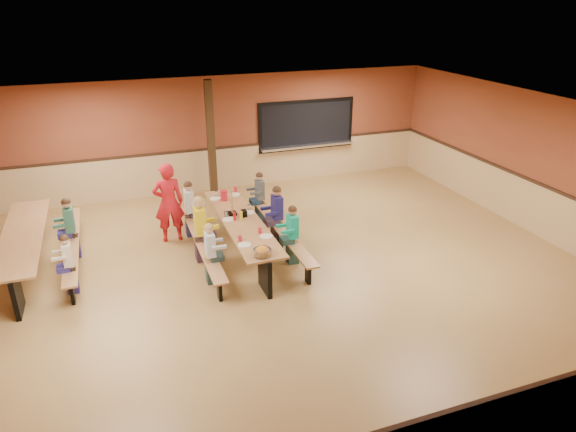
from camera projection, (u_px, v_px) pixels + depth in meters
name	position (u px, v px, depth m)	size (l,w,h in m)	color
ground	(275.00, 275.00, 9.71)	(12.00, 12.00, 0.00)	olive
room_envelope	(275.00, 242.00, 9.43)	(12.04, 10.04, 3.02)	brown
kitchen_pass_through	(306.00, 127.00, 14.20)	(2.78, 0.28, 1.38)	black
structural_post	(211.00, 141.00, 12.84)	(0.18, 0.18, 3.00)	black
cafeteria_table_main	(242.00, 230.00, 10.31)	(1.91, 3.70, 0.74)	#9E6B3E
cafeteria_table_second	(24.00, 245.00, 9.70)	(1.91, 3.70, 0.74)	#9E6B3E
seated_child_white_left	(211.00, 254.00, 9.23)	(0.35, 0.28, 1.16)	silver
seated_adult_yellow	(200.00, 230.00, 9.99)	(0.43, 0.35, 1.33)	yellow
seated_child_grey_left	(190.00, 209.00, 11.06)	(0.38, 0.31, 1.23)	silver
seated_child_teal_right	(292.00, 235.00, 9.92)	(0.36, 0.29, 1.19)	#11AA86
seated_child_navy_right	(277.00, 216.00, 10.70)	(0.39, 0.32, 1.26)	#1D1A54
seated_child_char_right	(260.00, 197.00, 11.78)	(0.35, 0.29, 1.17)	#464E50
seated_child_green_sec	(71.00, 228.00, 10.16)	(0.38, 0.31, 1.24)	#346E59
seated_child_tan_sec	(69.00, 264.00, 8.93)	(0.32, 0.26, 1.11)	beige
standing_woman	(169.00, 203.00, 10.75)	(0.63, 0.41, 1.73)	red
punch_pitcher	(224.00, 196.00, 11.16)	(0.16, 0.16, 0.22)	red
chip_bowl	(262.00, 252.00, 8.81)	(0.32, 0.32, 0.15)	orange
napkin_dispenser	(244.00, 213.00, 10.37)	(0.10, 0.14, 0.13)	black
condiment_mustard	(241.00, 216.00, 10.22)	(0.06, 0.06, 0.17)	yellow
condiment_ketchup	(234.00, 216.00, 10.19)	(0.06, 0.06, 0.17)	#B2140F
table_paddle	(232.00, 208.00, 10.42)	(0.16, 0.16, 0.56)	black
place_settings	(241.00, 217.00, 10.20)	(0.65, 3.30, 0.11)	beige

